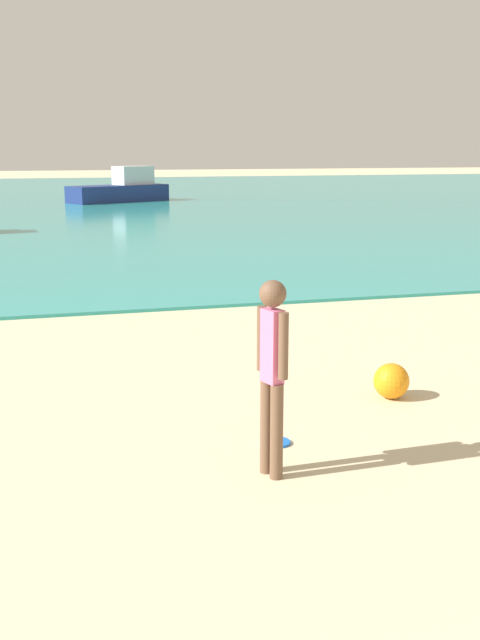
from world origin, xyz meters
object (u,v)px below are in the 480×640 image
(person_standing, at_px, (272,367))
(boat_far, at_px, (122,189))
(beach_ball, at_px, (391,381))
(frisbee, at_px, (277,442))

(person_standing, bearing_deg, boat_far, -22.22)
(person_standing, relative_size, beach_ball, 4.24)
(boat_far, bearing_deg, beach_ball, 61.77)
(boat_far, xyz_separation_m, beach_ball, (-0.91, -32.27, -0.47))
(person_standing, distance_m, boat_far, 33.99)
(person_standing, bearing_deg, frisbee, -39.56)
(frisbee, relative_size, beach_ball, 0.65)
(person_standing, height_order, boat_far, boat_far)
(frisbee, bearing_deg, person_standing, -112.13)
(frisbee, xyz_separation_m, beach_ball, (1.66, 0.94, 0.19))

